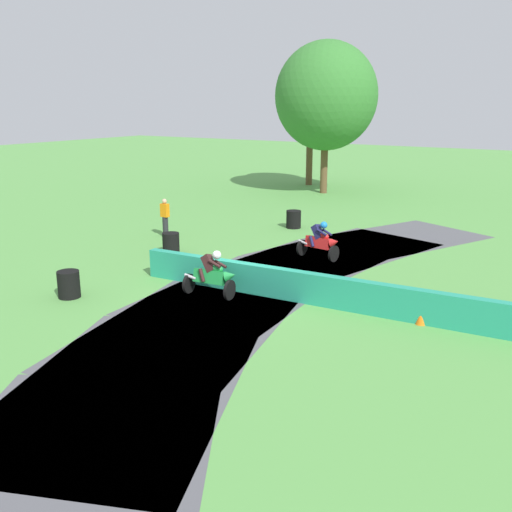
{
  "coord_description": "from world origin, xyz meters",
  "views": [
    {
      "loc": [
        9.27,
        -13.98,
        5.6
      ],
      "look_at": [
        0.0,
        0.88,
        0.9
      ],
      "focal_mm": 40.63,
      "sensor_mm": 36.0,
      "label": 1
    }
  ],
  "objects_px": {
    "traffic_cone": "(421,316)",
    "tire_stack_mid_a": "(171,243)",
    "motorcycle_chase_green": "(212,275)",
    "track_marshal": "(165,218)",
    "motorcycle_lead_red": "(320,241)",
    "tire_stack_near": "(294,219)",
    "tire_stack_mid_b": "(69,284)"
  },
  "relations": [
    {
      "from": "traffic_cone",
      "to": "tire_stack_mid_a",
      "type": "bearing_deg",
      "value": 168.11
    },
    {
      "from": "motorcycle_chase_green",
      "to": "track_marshal",
      "type": "xyz_separation_m",
      "value": [
        -6.28,
        5.21,
        0.18
      ]
    },
    {
      "from": "motorcycle_lead_red",
      "to": "track_marshal",
      "type": "bearing_deg",
      "value": -177.81
    },
    {
      "from": "tire_stack_near",
      "to": "tire_stack_mid_a",
      "type": "relative_size",
      "value": 1.0
    },
    {
      "from": "motorcycle_chase_green",
      "to": "track_marshal",
      "type": "height_order",
      "value": "track_marshal"
    },
    {
      "from": "motorcycle_lead_red",
      "to": "traffic_cone",
      "type": "bearing_deg",
      "value": -41.51
    },
    {
      "from": "track_marshal",
      "to": "tire_stack_mid_a",
      "type": "bearing_deg",
      "value": -45.38
    },
    {
      "from": "motorcycle_chase_green",
      "to": "track_marshal",
      "type": "distance_m",
      "value": 8.16
    },
    {
      "from": "tire_stack_mid_a",
      "to": "traffic_cone",
      "type": "xyz_separation_m",
      "value": [
        10.17,
        -2.14,
        -0.18
      ]
    },
    {
      "from": "track_marshal",
      "to": "motorcycle_chase_green",
      "type": "bearing_deg",
      "value": -39.69
    },
    {
      "from": "track_marshal",
      "to": "tire_stack_mid_b",
      "type": "bearing_deg",
      "value": -69.8
    },
    {
      "from": "motorcycle_lead_red",
      "to": "tire_stack_mid_a",
      "type": "height_order",
      "value": "motorcycle_lead_red"
    },
    {
      "from": "motorcycle_lead_red",
      "to": "tire_stack_mid_b",
      "type": "distance_m",
      "value": 8.98
    },
    {
      "from": "tire_stack_near",
      "to": "track_marshal",
      "type": "xyz_separation_m",
      "value": [
        -3.79,
        -4.44,
        0.42
      ]
    },
    {
      "from": "motorcycle_lead_red",
      "to": "tire_stack_mid_a",
      "type": "distance_m",
      "value": 5.62
    },
    {
      "from": "motorcycle_lead_red",
      "to": "tire_stack_mid_b",
      "type": "bearing_deg",
      "value": -119.04
    },
    {
      "from": "motorcycle_chase_green",
      "to": "tire_stack_near",
      "type": "relative_size",
      "value": 2.1
    },
    {
      "from": "motorcycle_chase_green",
      "to": "tire_stack_mid_b",
      "type": "bearing_deg",
      "value": -145.94
    },
    {
      "from": "tire_stack_near",
      "to": "tire_stack_mid_b",
      "type": "distance_m",
      "value": 12.05
    },
    {
      "from": "traffic_cone",
      "to": "tire_stack_mid_b",
      "type": "bearing_deg",
      "value": -160.35
    },
    {
      "from": "tire_stack_near",
      "to": "motorcycle_lead_red",
      "type": "bearing_deg",
      "value": -51.17
    },
    {
      "from": "motorcycle_chase_green",
      "to": "motorcycle_lead_red",
      "type": "bearing_deg",
      "value": 81.05
    },
    {
      "from": "motorcycle_lead_red",
      "to": "motorcycle_chase_green",
      "type": "bearing_deg",
      "value": -98.95
    },
    {
      "from": "tire_stack_mid_a",
      "to": "track_marshal",
      "type": "xyz_separation_m",
      "value": [
        -2.04,
        2.07,
        0.42
      ]
    },
    {
      "from": "tire_stack_near",
      "to": "tire_stack_mid_a",
      "type": "height_order",
      "value": "same"
    },
    {
      "from": "motorcycle_chase_green",
      "to": "tire_stack_near",
      "type": "bearing_deg",
      "value": 104.46
    },
    {
      "from": "tire_stack_mid_a",
      "to": "tire_stack_mid_b",
      "type": "relative_size",
      "value": 1.0
    },
    {
      "from": "tire_stack_mid_a",
      "to": "motorcycle_chase_green",
      "type": "bearing_deg",
      "value": -36.57
    },
    {
      "from": "motorcycle_chase_green",
      "to": "tire_stack_mid_b",
      "type": "height_order",
      "value": "motorcycle_chase_green"
    },
    {
      "from": "motorcycle_lead_red",
      "to": "tire_stack_near",
      "type": "relative_size",
      "value": 2.14
    },
    {
      "from": "motorcycle_chase_green",
      "to": "tire_stack_near",
      "type": "height_order",
      "value": "motorcycle_chase_green"
    },
    {
      "from": "track_marshal",
      "to": "traffic_cone",
      "type": "height_order",
      "value": "track_marshal"
    }
  ]
}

